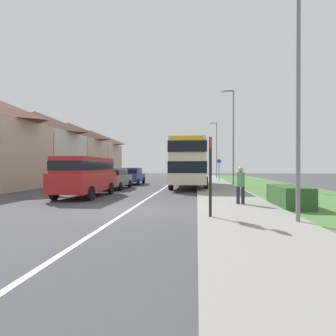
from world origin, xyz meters
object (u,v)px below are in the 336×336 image
object	(u,v)px
double_decker_bus	(189,161)
parked_car_grey	(114,177)
pedestrian_at_stop	(241,183)
street_lamp_near	(294,85)
bus_stop_sign	(210,171)
parked_car_blue	(132,175)
parked_van_red	(85,174)
street_lamp_mid	(232,132)
street_lamp_far	(216,147)
cycle_route_sign	(219,169)

from	to	relation	value
double_decker_bus	parked_car_grey	bearing A→B (deg)	-157.79
pedestrian_at_stop	street_lamp_near	distance (m)	4.76
pedestrian_at_stop	bus_stop_sign	bearing A→B (deg)	-114.71
parked_car_blue	parked_van_red	bearing A→B (deg)	-90.01
double_decker_bus	pedestrian_at_stop	world-z (taller)	double_decker_bus
street_lamp_near	parked_car_grey	bearing A→B (deg)	127.46
double_decker_bus	bus_stop_sign	xyz separation A→B (m)	(1.03, -13.57, -0.60)
double_decker_bus	bus_stop_sign	bearing A→B (deg)	-85.64
parked_van_red	street_lamp_mid	distance (m)	12.43
street_lamp_near	street_lamp_far	distance (m)	29.60
pedestrian_at_stop	bus_stop_sign	xyz separation A→B (m)	(-1.41, -3.06, 0.56)
parked_car_blue	cycle_route_sign	xyz separation A→B (m)	(8.58, 4.64, 0.55)
street_lamp_near	street_lamp_mid	size ratio (longest dim) A/B	0.88
pedestrian_at_stop	street_lamp_mid	xyz separation A→B (m)	(1.03, 10.71, 3.53)
parked_car_grey	cycle_route_sign	bearing A→B (deg)	48.80
street_lamp_far	cycle_route_sign	bearing A→B (deg)	-91.59
cycle_route_sign	street_lamp_far	size ratio (longest dim) A/B	0.32
street_lamp_mid	double_decker_bus	bearing A→B (deg)	-176.65
pedestrian_at_stop	street_lamp_near	size ratio (longest dim) A/B	0.24
pedestrian_at_stop	cycle_route_sign	size ratio (longest dim) A/B	0.66
parked_car_grey	bus_stop_sign	size ratio (longest dim) A/B	1.69
double_decker_bus	parked_car_blue	xyz separation A→B (m)	(-5.56, 2.95, -1.26)
parked_car_blue	bus_stop_sign	distance (m)	17.79
double_decker_bus	street_lamp_far	bearing A→B (deg)	78.22
parked_car_grey	bus_stop_sign	world-z (taller)	bus_stop_sign
parked_car_grey	street_lamp_far	bearing A→B (deg)	63.57
pedestrian_at_stop	bus_stop_sign	size ratio (longest dim) A/B	0.64
cycle_route_sign	parked_van_red	bearing A→B (deg)	-119.29
parked_van_red	parked_car_blue	distance (m)	10.67
cycle_route_sign	street_lamp_near	size ratio (longest dim) A/B	0.36
parked_car_grey	street_lamp_near	world-z (taller)	street_lamp_near
double_decker_bus	street_lamp_near	xyz separation A→B (m)	(3.37, -14.04, 1.88)
double_decker_bus	cycle_route_sign	size ratio (longest dim) A/B	3.92
parked_car_blue	street_lamp_near	distance (m)	19.45
parked_van_red	parked_car_blue	xyz separation A→B (m)	(0.00, 10.66, -0.42)
parked_van_red	street_lamp_near	size ratio (longest dim) A/B	0.72
street_lamp_mid	street_lamp_far	bearing A→B (deg)	90.86
bus_stop_sign	street_lamp_far	distance (m)	29.35
pedestrian_at_stop	parked_car_blue	bearing A→B (deg)	120.74
street_lamp_near	bus_stop_sign	bearing A→B (deg)	168.48
parked_car_grey	bus_stop_sign	distance (m)	13.11
parked_car_blue	street_lamp_mid	distance (m)	10.11
parked_car_blue	bus_stop_sign	world-z (taller)	bus_stop_sign
bus_stop_sign	street_lamp_mid	xyz separation A→B (m)	(2.44, 13.77, 2.96)
street_lamp_mid	parked_car_grey	bearing A→B (deg)	-164.63
double_decker_bus	parked_car_blue	size ratio (longest dim) A/B	2.44
pedestrian_at_stop	street_lamp_near	world-z (taller)	street_lamp_near
parked_car_grey	street_lamp_mid	distance (m)	10.12
bus_stop_sign	street_lamp_far	size ratio (longest dim) A/B	0.33
pedestrian_at_stop	street_lamp_far	size ratio (longest dim) A/B	0.21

